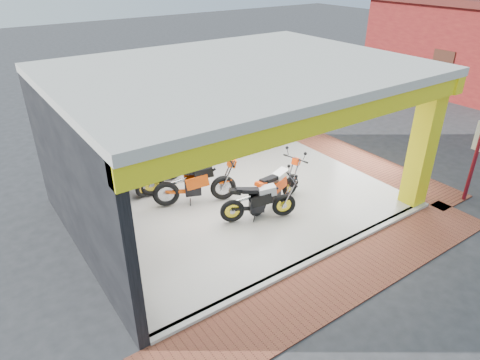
% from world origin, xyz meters
% --- Properties ---
extents(ground, '(80.00, 80.00, 0.00)m').
position_xyz_m(ground, '(0.00, 0.00, 0.00)').
color(ground, '#2D2D30').
rests_on(ground, ground).
extents(showroom_floor, '(8.00, 6.00, 0.10)m').
position_xyz_m(showroom_floor, '(0.00, 2.00, 0.05)').
color(showroom_floor, silver).
rests_on(showroom_floor, ground).
extents(showroom_ceiling, '(8.40, 6.40, 0.20)m').
position_xyz_m(showroom_ceiling, '(0.00, 2.00, 3.60)').
color(showroom_ceiling, beige).
rests_on(showroom_ceiling, corner_column).
extents(back_wall, '(8.20, 0.20, 3.50)m').
position_xyz_m(back_wall, '(0.00, 5.10, 1.75)').
color(back_wall, black).
rests_on(back_wall, ground).
extents(left_wall, '(0.20, 6.20, 3.50)m').
position_xyz_m(left_wall, '(-4.10, 2.00, 1.75)').
color(left_wall, black).
rests_on(left_wall, ground).
extents(corner_column, '(0.50, 0.50, 3.50)m').
position_xyz_m(corner_column, '(3.75, -0.75, 1.75)').
color(corner_column, yellow).
rests_on(corner_column, ground).
extents(header_beam_front, '(8.40, 0.30, 0.40)m').
position_xyz_m(header_beam_front, '(0.00, -1.00, 3.30)').
color(header_beam_front, yellow).
rests_on(header_beam_front, corner_column).
extents(header_beam_right, '(0.30, 6.40, 0.40)m').
position_xyz_m(header_beam_right, '(4.00, 2.00, 3.30)').
color(header_beam_right, yellow).
rests_on(header_beam_right, corner_column).
extents(floor_kerb, '(8.00, 0.20, 0.10)m').
position_xyz_m(floor_kerb, '(0.00, -1.02, 0.05)').
color(floor_kerb, silver).
rests_on(floor_kerb, ground).
extents(paver_front, '(9.00, 1.40, 0.03)m').
position_xyz_m(paver_front, '(0.00, -1.80, 0.01)').
color(paver_front, brown).
rests_on(paver_front, ground).
extents(paver_right, '(1.40, 7.00, 0.03)m').
position_xyz_m(paver_right, '(4.80, 2.00, 0.01)').
color(paver_right, brown).
rests_on(paver_right, ground).
extents(signpost, '(0.10, 0.34, 2.45)m').
position_xyz_m(signpost, '(5.14, -1.45, 1.34)').
color(signpost, maroon).
rests_on(signpost, ground).
extents(moto_hero, '(2.22, 1.24, 1.28)m').
position_xyz_m(moto_hero, '(1.26, 1.34, 0.74)').
color(moto_hero, '#FF430A').
rests_on(moto_hero, showroom_floor).
extents(moto_row_a, '(2.17, 1.48, 1.24)m').
position_xyz_m(moto_row_a, '(0.45, 0.65, 0.72)').
color(moto_row_a, black).
rests_on(moto_row_a, showroom_floor).
extents(moto_row_b, '(2.48, 1.66, 1.42)m').
position_xyz_m(moto_row_b, '(-0.35, 2.21, 0.81)').
color(moto_row_b, '#E84A09').
rests_on(moto_row_b, showroom_floor).
extents(moto_row_c, '(2.07, 1.40, 1.19)m').
position_xyz_m(moto_row_c, '(-0.86, 4.05, 0.69)').
color(moto_row_c, '#AEB1B6').
rests_on(moto_row_c, showroom_floor).
extents(moto_row_d, '(2.13, 1.44, 1.22)m').
position_xyz_m(moto_row_d, '(-1.81, 4.52, 0.71)').
color(moto_row_d, black).
rests_on(moto_row_d, showroom_floor).
extents(moto_row_e, '(2.48, 1.48, 1.43)m').
position_xyz_m(moto_row_e, '(-1.83, 3.50, 0.81)').
color(moto_row_e, black).
rests_on(moto_row_e, showroom_floor).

